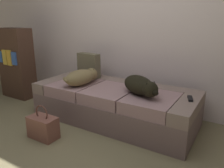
{
  "coord_description": "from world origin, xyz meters",
  "views": [
    {
      "loc": [
        1.33,
        -1.11,
        1.25
      ],
      "look_at": [
        0.0,
        1.08,
        0.48
      ],
      "focal_mm": 35.6,
      "sensor_mm": 36.0,
      "label": 1
    }
  ],
  "objects_px": {
    "dog_tan": "(82,77)",
    "tv_remote": "(190,99)",
    "throw_pillow": "(89,65)",
    "bookshelf": "(17,63)",
    "handbag": "(43,127)",
    "couch": "(114,103)",
    "dog_dark": "(141,86)"
  },
  "relations": [
    {
      "from": "couch",
      "to": "tv_remote",
      "type": "xyz_separation_m",
      "value": [
        0.9,
        0.03,
        0.23
      ]
    },
    {
      "from": "couch",
      "to": "tv_remote",
      "type": "distance_m",
      "value": 0.93
    },
    {
      "from": "couch",
      "to": "dog_dark",
      "type": "bearing_deg",
      "value": -13.39
    },
    {
      "from": "dog_dark",
      "to": "handbag",
      "type": "xyz_separation_m",
      "value": [
        -0.81,
        -0.7,
        -0.41
      ]
    },
    {
      "from": "bookshelf",
      "to": "dog_tan",
      "type": "bearing_deg",
      "value": -3.41
    },
    {
      "from": "couch",
      "to": "dog_dark",
      "type": "relative_size",
      "value": 3.57
    },
    {
      "from": "dog_tan",
      "to": "bookshelf",
      "type": "relative_size",
      "value": 0.53
    },
    {
      "from": "dog_dark",
      "to": "throw_pillow",
      "type": "relative_size",
      "value": 1.64
    },
    {
      "from": "dog_tan",
      "to": "tv_remote",
      "type": "distance_m",
      "value": 1.31
    },
    {
      "from": "couch",
      "to": "handbag",
      "type": "distance_m",
      "value": 0.9
    },
    {
      "from": "dog_tan",
      "to": "tv_remote",
      "type": "height_order",
      "value": "dog_tan"
    },
    {
      "from": "dog_tan",
      "to": "bookshelf",
      "type": "bearing_deg",
      "value": 176.59
    },
    {
      "from": "couch",
      "to": "dog_tan",
      "type": "height_order",
      "value": "dog_tan"
    },
    {
      "from": "dog_tan",
      "to": "throw_pillow",
      "type": "distance_m",
      "value": 0.38
    },
    {
      "from": "dog_tan",
      "to": "dog_dark",
      "type": "relative_size",
      "value": 1.04
    },
    {
      "from": "couch",
      "to": "tv_remote",
      "type": "height_order",
      "value": "tv_remote"
    },
    {
      "from": "handbag",
      "to": "tv_remote",
      "type": "bearing_deg",
      "value": 31.84
    },
    {
      "from": "throw_pillow",
      "to": "bookshelf",
      "type": "distance_m",
      "value": 1.28
    },
    {
      "from": "tv_remote",
      "to": "bookshelf",
      "type": "bearing_deg",
      "value": 163.65
    },
    {
      "from": "handbag",
      "to": "dog_dark",
      "type": "bearing_deg",
      "value": 40.67
    },
    {
      "from": "couch",
      "to": "tv_remote",
      "type": "relative_size",
      "value": 13.3
    },
    {
      "from": "dog_tan",
      "to": "tv_remote",
      "type": "relative_size",
      "value": 3.86
    },
    {
      "from": "couch",
      "to": "bookshelf",
      "type": "relative_size",
      "value": 1.81
    },
    {
      "from": "couch",
      "to": "throw_pillow",
      "type": "xyz_separation_m",
      "value": [
        -0.55,
        0.22,
        0.39
      ]
    },
    {
      "from": "dog_dark",
      "to": "bookshelf",
      "type": "height_order",
      "value": "bookshelf"
    },
    {
      "from": "couch",
      "to": "bookshelf",
      "type": "distance_m",
      "value": 1.83
    },
    {
      "from": "couch",
      "to": "dog_tan",
      "type": "bearing_deg",
      "value": -162.73
    },
    {
      "from": "tv_remote",
      "to": "throw_pillow",
      "type": "distance_m",
      "value": 1.47
    },
    {
      "from": "handbag",
      "to": "bookshelf",
      "type": "xyz_separation_m",
      "value": [
        -1.38,
        0.75,
        0.43
      ]
    },
    {
      "from": "dog_dark",
      "to": "tv_remote",
      "type": "bearing_deg",
      "value": 13.64
    },
    {
      "from": "throw_pillow",
      "to": "bookshelf",
      "type": "height_order",
      "value": "bookshelf"
    },
    {
      "from": "couch",
      "to": "dog_dark",
      "type": "xyz_separation_m",
      "value": [
        0.39,
        -0.09,
        0.32
      ]
    }
  ]
}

